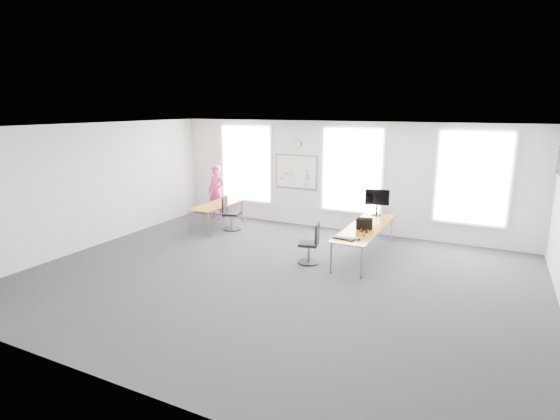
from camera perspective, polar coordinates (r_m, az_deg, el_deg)
The scene contains 22 objects.
floor at distance 8.94m, azimuth -0.47°, elevation -8.82°, with size 10.00×10.00×0.00m, color #2C2C32.
ceiling at distance 8.29m, azimuth -0.51°, elevation 10.77°, with size 10.00×10.00×0.00m, color white.
wall_back at distance 12.13m, azimuth 8.03°, elevation 4.33°, with size 10.00×10.00×0.00m, color silver.
wall_front at distance 5.37m, azimuth -20.18°, elevation -7.90°, with size 10.00×10.00×0.00m, color silver.
wall_left at distance 11.58m, azimuth -23.22°, elevation 2.95°, with size 10.00×10.00×0.00m, color silver.
window_left at distance 13.31m, azimuth -4.40°, elevation 6.08°, with size 1.60×0.06×2.20m, color white.
window_mid at distance 11.99m, azimuth 9.38°, elevation 5.14°, with size 1.60×0.06×2.20m, color white.
window_right at distance 11.50m, azimuth 23.85°, elevation 3.84°, with size 1.60×0.06×2.20m, color white.
desk_right at distance 10.16m, azimuth 11.04°, elevation -2.45°, with size 0.76×2.86×0.70m.
desk_left at distance 12.55m, azimuth -8.27°, elevation 0.51°, with size 0.74×1.84×0.67m.
chair_right at distance 9.63m, azimuth 4.08°, elevation -4.68°, with size 0.49×0.48×0.91m.
chair_left at distance 12.30m, azimuth -6.57°, elevation -0.66°, with size 0.52×0.52×0.95m.
person at distance 13.48m, azimuth -8.29°, elevation 2.32°, with size 0.60×0.40×1.66m, color #CB2D6E.
whiteboard at distance 12.58m, azimuth 2.13°, elevation 5.00°, with size 1.20×0.03×0.90m, color white.
wall_clock at distance 12.49m, azimuth 2.16°, elevation 8.63°, with size 0.30×0.30×0.04m, color gray.
keyboard at distance 9.17m, azimuth 8.36°, elevation -3.70°, with size 0.47×0.17×0.02m, color black.
mouse at distance 9.13m, azimuth 10.23°, elevation -3.78°, with size 0.07×0.12×0.04m, color black.
lens_cap at distance 9.48m, azimuth 10.89°, elevation -3.27°, with size 0.07×0.07×0.01m, color black.
headphones at distance 9.69m, azimuth 10.91°, elevation -2.66°, with size 0.17×0.09×0.10m.
laptop_sleeve at distance 9.85m, azimuth 10.96°, elevation -1.84°, with size 0.36×0.25×0.28m.
paper_stack at distance 10.42m, azimuth 11.00°, elevation -1.48°, with size 0.32×0.24×0.11m, color beige.
monitor at distance 11.21m, azimuth 12.56°, elevation 1.31°, with size 0.59×0.25×0.67m.
Camera 1 is at (3.71, -7.40, 3.37)m, focal length 28.00 mm.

